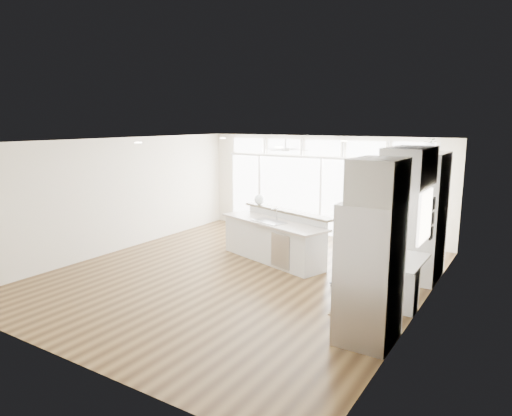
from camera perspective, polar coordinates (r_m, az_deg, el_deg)
The scene contains 24 objects.
floor at distance 9.40m, azimuth -2.01°, elevation -8.39°, with size 7.00×8.00×0.02m, color #3B2712.
ceiling at distance 8.89m, azimuth -2.13°, elevation 8.35°, with size 7.00×8.00×0.02m, color white.
wall_back at distance 12.51m, azimuth 8.29°, elevation 2.75°, with size 7.00×0.04×2.70m, color #EEE4CE.
wall_front at distance 6.26m, azimuth -23.26°, elevation -6.15°, with size 7.00×0.04×2.70m, color #EEE4CE.
wall_left at distance 11.36m, azimuth -16.84°, elevation 1.58°, with size 0.04×8.00×2.70m, color #EEE4CE.
wall_right at distance 7.69m, azimuth 20.08°, elevation -2.87°, with size 0.04×8.00×2.70m, color #EEE4CE.
glass_wall at distance 12.50m, azimuth 8.14°, elevation 1.35°, with size 5.80×0.06×2.08m, color white.
transom_row at distance 12.36m, azimuth 8.31°, elevation 7.45°, with size 5.90×0.06×0.40m, color white.
desk_window at distance 7.94m, azimuth 20.35°, elevation -0.99°, with size 0.04×0.85×0.85m, color silver.
ceiling_fan at distance 11.55m, azimuth 3.71°, elevation 7.81°, with size 1.16×1.16×0.32m, color white.
recessed_lights at distance 9.06m, azimuth -1.41°, elevation 8.27°, with size 3.40×3.00×0.02m, color white.
oven_cabinet at distance 9.50m, azimuth 20.43°, elevation -0.99°, with size 0.64×1.20×2.50m, color silver.
desk_nook at distance 8.32m, azimuth 17.58°, elevation -8.67°, with size 0.72×1.30×0.76m, color silver.
upper_cabinets at distance 7.89m, azimuth 18.67°, elevation 4.93°, with size 0.64×1.30×0.64m, color silver.
refrigerator at distance 6.62m, azimuth 14.02°, elevation -7.86°, with size 0.76×0.90×2.00m, color #A5A4A9.
fridge_cabinet at distance 6.31m, azimuth 15.07°, elevation 3.33°, with size 0.64×0.90×0.60m, color silver.
framed_photos at distance 8.57m, azimuth 21.16°, elevation -1.24°, with size 0.06×0.22×0.80m, color black.
kitchen_island at distance 10.18m, azimuth 2.11°, elevation -3.59°, with size 2.77×1.04×1.10m, color silver.
rug at distance 7.82m, azimuth 13.24°, elevation -12.63°, with size 0.97×0.70×0.01m, color #332410.
office_chair at distance 8.61m, azimuth 11.45°, elevation -6.82°, with size 0.52×0.48×1.01m, color black.
fishbowl at distance 11.00m, azimuth 0.41°, elevation 1.08°, with size 0.24×0.24×0.24m, color white.
monitor at distance 8.16m, azimuth 17.27°, elevation -4.73°, with size 0.08×0.48×0.40m, color black.
keyboard at distance 8.26m, azimuth 16.05°, elevation -5.89°, with size 0.13×0.34×0.02m, color white.
potted_plant at distance 9.33m, azimuth 20.98°, elevation 7.17°, with size 0.24×0.27×0.21m, color #295E28.
Camera 1 is at (5.00, -7.34, 3.08)m, focal length 32.00 mm.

